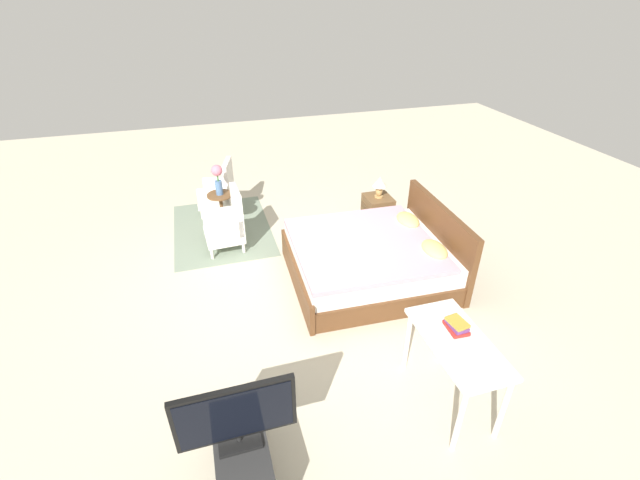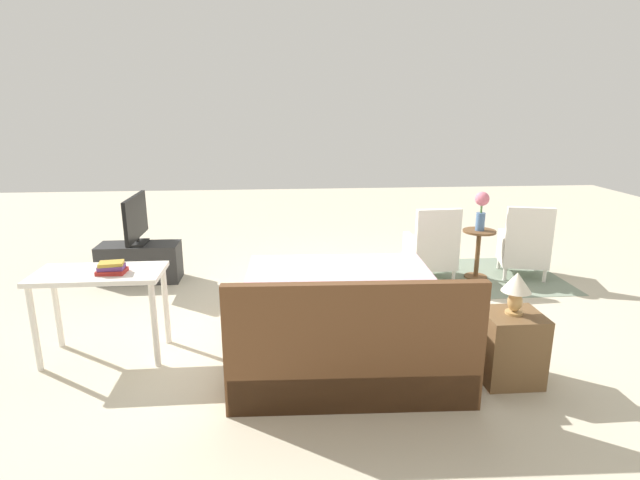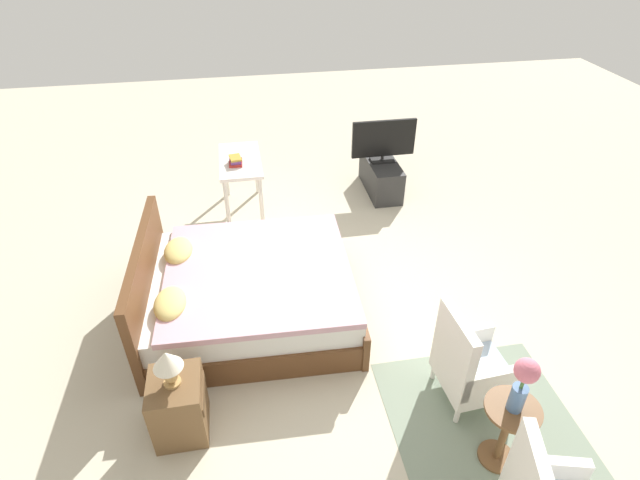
{
  "view_description": "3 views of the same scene",
  "coord_description": "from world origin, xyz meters",
  "px_view_note": "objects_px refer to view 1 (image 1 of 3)",
  "views": [
    {
      "loc": [
        4.34,
        -1.06,
        3.44
      ],
      "look_at": [
        0.06,
        0.21,
        0.73
      ],
      "focal_mm": 24.0,
      "sensor_mm": 36.0,
      "label": 1
    },
    {
      "loc": [
        0.57,
        4.92,
        2.08
      ],
      "look_at": [
        0.16,
        0.01,
        0.76
      ],
      "focal_mm": 28.0,
      "sensor_mm": 36.0,
      "label": 2
    },
    {
      "loc": [
        -3.77,
        0.87,
        3.58
      ],
      "look_at": [
        0.13,
        0.18,
        0.78
      ],
      "focal_mm": 28.0,
      "sensor_mm": 36.0,
      "label": 3
    }
  ],
  "objects_px": {
    "side_table": "(222,207)",
    "vanity_desk": "(456,350)",
    "bed": "(372,259)",
    "armchair_by_window_right": "(227,225)",
    "armchair_by_window_left": "(220,192)",
    "nightstand": "(377,213)",
    "table_lamp": "(380,184)",
    "book_stack": "(457,326)",
    "flower_vase": "(218,177)",
    "tv_stand": "(243,460)",
    "tv_flatscreen": "(236,416)"
  },
  "relations": [
    {
      "from": "bed",
      "to": "side_table",
      "type": "relative_size",
      "value": 3.38
    },
    {
      "from": "bed",
      "to": "table_lamp",
      "type": "bearing_deg",
      "value": 153.99
    },
    {
      "from": "side_table",
      "to": "nightstand",
      "type": "distance_m",
      "value": 2.47
    },
    {
      "from": "side_table",
      "to": "tv_stand",
      "type": "distance_m",
      "value": 4.17
    },
    {
      "from": "armchair_by_window_right",
      "to": "vanity_desk",
      "type": "distance_m",
      "value": 3.76
    },
    {
      "from": "bed",
      "to": "armchair_by_window_right",
      "type": "relative_size",
      "value": 2.26
    },
    {
      "from": "table_lamp",
      "to": "bed",
      "type": "bearing_deg",
      "value": -26.01
    },
    {
      "from": "nightstand",
      "to": "tv_stand",
      "type": "distance_m",
      "value": 4.35
    },
    {
      "from": "table_lamp",
      "to": "vanity_desk",
      "type": "distance_m",
      "value": 3.33
    },
    {
      "from": "flower_vase",
      "to": "tv_flatscreen",
      "type": "distance_m",
      "value": 4.18
    },
    {
      "from": "side_table",
      "to": "book_stack",
      "type": "distance_m",
      "value": 4.23
    },
    {
      "from": "flower_vase",
      "to": "book_stack",
      "type": "bearing_deg",
      "value": 24.77
    },
    {
      "from": "flower_vase",
      "to": "table_lamp",
      "type": "height_order",
      "value": "flower_vase"
    },
    {
      "from": "side_table",
      "to": "flower_vase",
      "type": "bearing_deg",
      "value": 0.0
    },
    {
      "from": "flower_vase",
      "to": "vanity_desk",
      "type": "xyz_separation_m",
      "value": [
        3.95,
        1.71,
        -0.26
      ]
    },
    {
      "from": "armchair_by_window_right",
      "to": "tv_stand",
      "type": "height_order",
      "value": "armchair_by_window_right"
    },
    {
      "from": "tv_flatscreen",
      "to": "vanity_desk",
      "type": "distance_m",
      "value": 1.97
    },
    {
      "from": "book_stack",
      "to": "flower_vase",
      "type": "bearing_deg",
      "value": -155.23
    },
    {
      "from": "table_lamp",
      "to": "vanity_desk",
      "type": "relative_size",
      "value": 0.32
    },
    {
      "from": "side_table",
      "to": "flower_vase",
      "type": "relative_size",
      "value": 1.29
    },
    {
      "from": "armchair_by_window_right",
      "to": "vanity_desk",
      "type": "relative_size",
      "value": 0.88
    },
    {
      "from": "armchair_by_window_right",
      "to": "side_table",
      "type": "relative_size",
      "value": 1.5
    },
    {
      "from": "side_table",
      "to": "vanity_desk",
      "type": "distance_m",
      "value": 4.31
    },
    {
      "from": "armchair_by_window_left",
      "to": "table_lamp",
      "type": "xyz_separation_m",
      "value": [
        1.26,
        2.35,
        0.39
      ]
    },
    {
      "from": "armchair_by_window_left",
      "to": "tv_stand",
      "type": "bearing_deg",
      "value": -3.17
    },
    {
      "from": "book_stack",
      "to": "tv_stand",
      "type": "bearing_deg",
      "value": -80.23
    },
    {
      "from": "bed",
      "to": "armchair_by_window_left",
      "type": "xyz_separation_m",
      "value": [
        -2.5,
        -1.75,
        0.08
      ]
    },
    {
      "from": "side_table",
      "to": "book_stack",
      "type": "relative_size",
      "value": 2.69
    },
    {
      "from": "nightstand",
      "to": "table_lamp",
      "type": "height_order",
      "value": "table_lamp"
    },
    {
      "from": "armchair_by_window_right",
      "to": "tv_flatscreen",
      "type": "bearing_deg",
      "value": -4.24
    },
    {
      "from": "book_stack",
      "to": "armchair_by_window_right",
      "type": "bearing_deg",
      "value": -151.67
    },
    {
      "from": "flower_vase",
      "to": "table_lamp",
      "type": "relative_size",
      "value": 1.45
    },
    {
      "from": "flower_vase",
      "to": "tv_stand",
      "type": "bearing_deg",
      "value": -3.31
    },
    {
      "from": "armchair_by_window_left",
      "to": "tv_flatscreen",
      "type": "height_order",
      "value": "tv_flatscreen"
    },
    {
      "from": "armchair_by_window_left",
      "to": "vanity_desk",
      "type": "relative_size",
      "value": 0.88
    },
    {
      "from": "bed",
      "to": "armchair_by_window_left",
      "type": "relative_size",
      "value": 2.26
    },
    {
      "from": "bed",
      "to": "side_table",
      "type": "distance_m",
      "value": 2.61
    },
    {
      "from": "armchair_by_window_left",
      "to": "flower_vase",
      "type": "distance_m",
      "value": 0.78
    },
    {
      "from": "side_table",
      "to": "tv_stand",
      "type": "height_order",
      "value": "side_table"
    },
    {
      "from": "nightstand",
      "to": "table_lamp",
      "type": "xyz_separation_m",
      "value": [
        0.0,
        0.0,
        0.49
      ]
    },
    {
      "from": "flower_vase",
      "to": "tv_flatscreen",
      "type": "bearing_deg",
      "value": -3.31
    },
    {
      "from": "armchair_by_window_right",
      "to": "tv_stand",
      "type": "distance_m",
      "value": 3.58
    },
    {
      "from": "armchair_by_window_right",
      "to": "nightstand",
      "type": "bearing_deg",
      "value": 87.87
    },
    {
      "from": "flower_vase",
      "to": "nightstand",
      "type": "height_order",
      "value": "flower_vase"
    },
    {
      "from": "armchair_by_window_left",
      "to": "nightstand",
      "type": "height_order",
      "value": "armchair_by_window_left"
    },
    {
      "from": "bed",
      "to": "armchair_by_window_left",
      "type": "bearing_deg",
      "value": -145.01
    },
    {
      "from": "armchair_by_window_right",
      "to": "book_stack",
      "type": "bearing_deg",
      "value": 28.33
    },
    {
      "from": "bed",
      "to": "nightstand",
      "type": "bearing_deg",
      "value": 154.01
    },
    {
      "from": "bed",
      "to": "nightstand",
      "type": "relative_size",
      "value": 3.72
    },
    {
      "from": "armchair_by_window_left",
      "to": "book_stack",
      "type": "height_order",
      "value": "armchair_by_window_left"
    }
  ]
}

